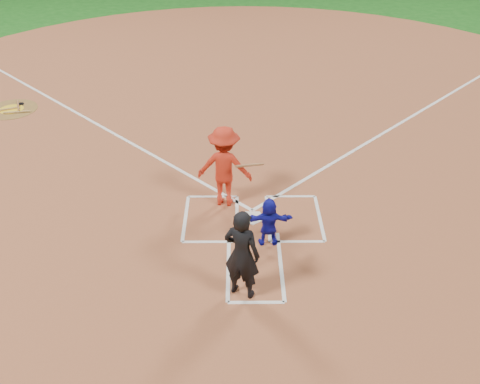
{
  "coord_description": "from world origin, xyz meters",
  "views": [
    {
      "loc": [
        -0.35,
        -10.28,
        7.4
      ],
      "look_at": [
        -0.3,
        -0.4,
        1.0
      ],
      "focal_mm": 40.0,
      "sensor_mm": 36.0,
      "label": 1
    }
  ],
  "objects_px": {
    "home_plate": "(253,218)",
    "umpire": "(242,254)",
    "on_deck_circle": "(11,109)",
    "catcher": "(269,222)",
    "batter_at_plate": "(224,167)"
  },
  "relations": [
    {
      "from": "home_plate",
      "to": "umpire",
      "type": "xyz_separation_m",
      "value": [
        -0.27,
        -2.52,
        0.96
      ]
    },
    {
      "from": "on_deck_circle",
      "to": "umpire",
      "type": "distance_m",
      "value": 11.68
    },
    {
      "from": "home_plate",
      "to": "catcher",
      "type": "distance_m",
      "value": 1.15
    },
    {
      "from": "on_deck_circle",
      "to": "umpire",
      "type": "xyz_separation_m",
      "value": [
        7.65,
        -8.77,
        0.97
      ]
    },
    {
      "from": "catcher",
      "to": "umpire",
      "type": "xyz_separation_m",
      "value": [
        -0.59,
        -1.57,
        0.4
      ]
    },
    {
      "from": "catcher",
      "to": "umpire",
      "type": "relative_size",
      "value": 0.59
    },
    {
      "from": "on_deck_circle",
      "to": "batter_at_plate",
      "type": "relative_size",
      "value": 0.84
    },
    {
      "from": "on_deck_circle",
      "to": "catcher",
      "type": "bearing_deg",
      "value": -41.16
    },
    {
      "from": "catcher",
      "to": "on_deck_circle",
      "type": "bearing_deg",
      "value": -42.02
    },
    {
      "from": "catcher",
      "to": "batter_at_plate",
      "type": "distance_m",
      "value": 1.95
    },
    {
      "from": "home_plate",
      "to": "umpire",
      "type": "relative_size",
      "value": 0.31
    },
    {
      "from": "home_plate",
      "to": "on_deck_circle",
      "type": "bearing_deg",
      "value": -38.28
    },
    {
      "from": "catcher",
      "to": "batter_at_plate",
      "type": "relative_size",
      "value": 0.56
    },
    {
      "from": "batter_at_plate",
      "to": "catcher",
      "type": "bearing_deg",
      "value": -58.73
    },
    {
      "from": "umpire",
      "to": "batter_at_plate",
      "type": "distance_m",
      "value": 3.21
    }
  ]
}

